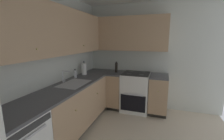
# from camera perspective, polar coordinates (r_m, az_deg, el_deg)

# --- Properties ---
(wall_back) EXTENTS (3.97, 0.05, 2.49)m
(wall_back) POSITION_cam_1_polar(r_m,az_deg,el_deg) (2.59, -26.64, 1.01)
(wall_back) COLOR silver
(wall_back) RESTS_ON ground_plane
(wall_right) EXTENTS (0.05, 3.16, 2.49)m
(wall_right) POSITION_cam_1_polar(r_m,az_deg,el_deg) (3.78, 14.47, 4.72)
(wall_right) COLOR silver
(wall_right) RESTS_ON ground_plane
(lower_cabinets_back) EXTENTS (1.78, 0.62, 0.85)m
(lower_cabinets_back) POSITION_cam_1_polar(r_m,az_deg,el_deg) (2.96, -14.33, -13.54)
(lower_cabinets_back) COLOR tan
(lower_cabinets_back) RESTS_ON ground_plane
(countertop_back) EXTENTS (2.98, 0.60, 0.03)m
(countertop_back) POSITION_cam_1_polar(r_m,az_deg,el_deg) (2.80, -14.74, -5.42)
(countertop_back) COLOR #4C4C51
(countertop_back) RESTS_ON lower_cabinets_back
(lower_cabinets_right) EXTENTS (0.62, 1.34, 0.85)m
(lower_cabinets_right) POSITION_cam_1_polar(r_m,az_deg,el_deg) (3.67, 9.88, -8.38)
(lower_cabinets_right) COLOR tan
(lower_cabinets_right) RESTS_ON ground_plane
(countertop_right) EXTENTS (0.60, 1.34, 0.03)m
(countertop_right) POSITION_cam_1_polar(r_m,az_deg,el_deg) (3.55, 10.11, -1.73)
(countertop_right) COLOR #4C4C51
(countertop_right) RESTS_ON lower_cabinets_right
(oven_range) EXTENTS (0.68, 0.62, 1.03)m
(oven_range) POSITION_cam_1_polar(r_m,az_deg,el_deg) (3.69, 8.78, -7.89)
(oven_range) COLOR white
(oven_range) RESTS_ON ground_plane
(upper_cabinets_back) EXTENTS (2.66, 0.34, 0.77)m
(upper_cabinets_back) POSITION_cam_1_polar(r_m,az_deg,el_deg) (2.65, -20.31, 13.44)
(upper_cabinets_back) COLOR tan
(upper_cabinets_right) EXTENTS (0.32, 1.89, 0.77)m
(upper_cabinets_right) POSITION_cam_1_polar(r_m,az_deg,el_deg) (3.67, 5.24, 13.27)
(upper_cabinets_right) COLOR tan
(sink) EXTENTS (0.59, 0.40, 0.10)m
(sink) POSITION_cam_1_polar(r_m,az_deg,el_deg) (2.82, -13.88, -5.77)
(sink) COLOR #B7B7BC
(sink) RESTS_ON countertop_back
(faucet) EXTENTS (0.07, 0.16, 0.23)m
(faucet) POSITION_cam_1_polar(r_m,az_deg,el_deg) (2.89, -17.49, -1.94)
(faucet) COLOR silver
(faucet) RESTS_ON countertop_back
(soap_bottle) EXTENTS (0.06, 0.06, 0.19)m
(soap_bottle) POSITION_cam_1_polar(r_m,az_deg,el_deg) (3.20, -13.56, -1.45)
(soap_bottle) COLOR silver
(soap_bottle) RESTS_ON countertop_back
(paper_towel_roll) EXTENTS (0.11, 0.11, 0.32)m
(paper_towel_roll) POSITION_cam_1_polar(r_m,az_deg,el_deg) (3.47, -10.36, 0.43)
(paper_towel_roll) COLOR white
(paper_towel_roll) RESTS_ON countertop_back
(oil_bottle) EXTENTS (0.06, 0.06, 0.26)m
(oil_bottle) POSITION_cam_1_polar(r_m,az_deg,el_deg) (3.64, 1.61, 0.99)
(oil_bottle) COLOR black
(oil_bottle) RESTS_ON countertop_right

